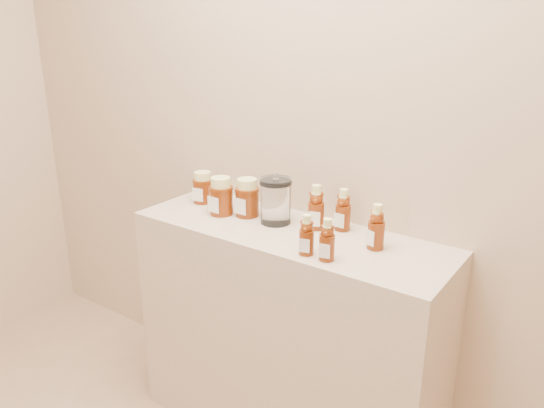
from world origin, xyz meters
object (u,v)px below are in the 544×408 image
Objects in this scene: bear_bottle_front_left at (307,232)px; honey_jar_left at (203,187)px; bear_bottle_back_left at (316,204)px; glass_canister at (276,199)px; display_table at (287,337)px.

honey_jar_left is at bearing 146.10° from bear_bottle_front_left.
bear_bottle_front_left is at bearing -86.87° from bear_bottle_back_left.
glass_canister is at bearing 172.75° from bear_bottle_back_left.
bear_bottle_back_left and glass_canister have the same top height.
display_table is 0.55m from bear_bottle_back_left.
bear_bottle_back_left is 0.53m from honey_jar_left.
bear_bottle_front_left reaches higher than display_table.
glass_canister is at bearing 127.54° from bear_bottle_front_left.
honey_jar_left is (-0.53, -0.02, -0.03)m from bear_bottle_back_left.
display_table is 0.70m from honey_jar_left.
display_table is at bearing 123.26° from bear_bottle_front_left.
bear_bottle_front_left is (0.09, -0.21, -0.02)m from bear_bottle_back_left.
bear_bottle_back_left is 1.22× the size of bear_bottle_front_left.
bear_bottle_front_left is at bearing -35.45° from glass_canister.
display_table is 6.45× the size of glass_canister.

